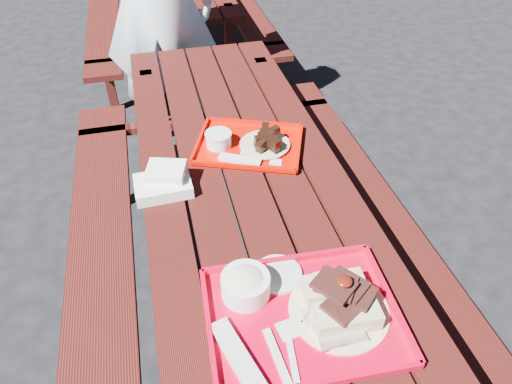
{
  "coord_description": "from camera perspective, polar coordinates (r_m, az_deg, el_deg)",
  "views": [
    {
      "loc": [
        -0.27,
        -1.25,
        1.8
      ],
      "look_at": [
        0.0,
        -0.15,
        0.82
      ],
      "focal_mm": 32.0,
      "sensor_mm": 36.0,
      "label": 1
    }
  ],
  "objects": [
    {
      "name": "far_tray",
      "position": [
        1.8,
        -1.14,
        6.05
      ],
      "size": [
        0.49,
        0.44,
        0.07
      ],
      "color": "#D50B00",
      "rests_on": "picnic_table_near"
    },
    {
      "name": "white_cloth",
      "position": [
        1.63,
        -11.44,
        1.24
      ],
      "size": [
        0.2,
        0.17,
        0.08
      ],
      "color": "white",
      "rests_on": "picnic_table_near"
    },
    {
      "name": "near_tray",
      "position": [
        1.25,
        5.55,
        -13.66
      ],
      "size": [
        0.53,
        0.43,
        0.16
      ],
      "color": "red",
      "rests_on": "picnic_table_near"
    },
    {
      "name": "ground",
      "position": [
        2.21,
        -0.96,
        -13.73
      ],
      "size": [
        60.0,
        60.0,
        0.0
      ],
      "primitive_type": "plane",
      "color": "black",
      "rests_on": "ground"
    },
    {
      "name": "picnic_table_near",
      "position": [
        1.78,
        -1.16,
        -3.25
      ],
      "size": [
        1.41,
        2.4,
        0.75
      ],
      "color": "#48160D",
      "rests_on": "ground"
    }
  ]
}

